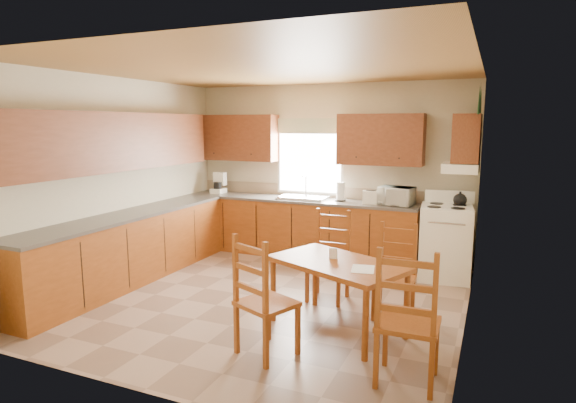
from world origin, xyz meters
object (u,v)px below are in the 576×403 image
at_px(chair_far_left, 328,257).
at_px(dining_table, 337,295).
at_px(microwave, 396,196).
at_px(chair_near_left, 267,296).
at_px(stove, 445,243).
at_px(chair_far_right, 395,273).
at_px(chair_near_right, 409,315).

bearing_deg(chair_far_left, dining_table, -65.11).
bearing_deg(microwave, dining_table, -82.92).
height_order(microwave, dining_table, microwave).
distance_m(dining_table, chair_near_left, 0.89).
relative_size(stove, chair_far_left, 0.92).
relative_size(stove, dining_table, 0.73).
bearing_deg(chair_far_right, microwave, 99.71).
relative_size(stove, microwave, 2.21).
xyz_separation_m(stove, chair_near_right, (-0.00, -2.92, 0.08)).
distance_m(microwave, dining_table, 2.55).
bearing_deg(chair_near_right, dining_table, -43.39).
height_order(microwave, chair_near_left, microwave).
distance_m(microwave, chair_far_left, 1.83).
bearing_deg(chair_near_right, chair_far_left, -53.27).
relative_size(chair_far_left, chair_far_right, 1.05).
height_order(stove, chair_near_right, chair_near_right).
bearing_deg(chair_far_left, microwave, 74.34).
height_order(chair_far_left, chair_far_right, chair_far_left).
relative_size(chair_near_right, chair_far_left, 1.08).
bearing_deg(dining_table, chair_far_right, 72.00).
bearing_deg(stove, chair_near_left, -118.84).
height_order(stove, chair_near_left, chair_near_left).
xyz_separation_m(microwave, chair_near_left, (-0.53, -3.21, -0.50)).
height_order(chair_near_left, chair_far_left, chair_near_left).
bearing_deg(microwave, stove, -11.09).
distance_m(stove, chair_far_left, 1.85).
bearing_deg(chair_far_left, stove, 49.59).
xyz_separation_m(dining_table, chair_near_left, (-0.42, -0.76, 0.20)).
relative_size(dining_table, chair_far_left, 1.27).
relative_size(microwave, chair_near_left, 0.40).
xyz_separation_m(microwave, chair_far_right, (0.36, -1.91, -0.55)).
height_order(stove, chair_far_right, chair_far_right).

